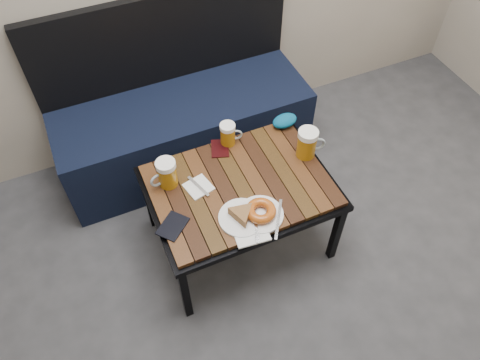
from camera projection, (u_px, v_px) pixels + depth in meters
name	position (u px, v px, depth m)	size (l,w,h in m)	color
bench	(183.00, 123.00, 2.67)	(1.40, 0.50, 0.95)	black
cafe_table	(240.00, 190.00, 2.17)	(0.84, 0.62, 0.47)	black
beer_mug_left	(167.00, 173.00, 2.08)	(0.14, 0.10, 0.14)	#A1670C
beer_mug_centre	(228.00, 134.00, 2.25)	(0.12, 0.09, 0.12)	#A1670C
beer_mug_right	(307.00, 143.00, 2.19)	(0.15, 0.11, 0.15)	#A1670C
plate_pie	(242.00, 216.00, 2.00)	(0.20, 0.20, 0.06)	white
plate_bagel	(261.00, 213.00, 2.01)	(0.22, 0.25, 0.06)	white
napkin_left	(198.00, 187.00, 2.12)	(0.13, 0.14, 0.01)	white
napkin_right	(251.00, 232.00, 1.96)	(0.16, 0.14, 0.01)	white
passport_navy	(173.00, 226.00, 1.99)	(0.10, 0.13, 0.01)	black
passport_burgundy	(220.00, 148.00, 2.27)	(0.08, 0.12, 0.01)	black
knit_pouch	(285.00, 121.00, 2.35)	(0.13, 0.09, 0.06)	navy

